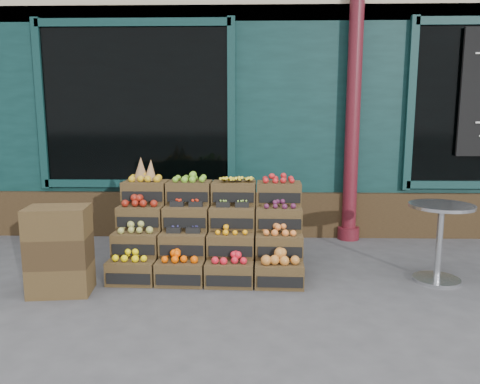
{
  "coord_description": "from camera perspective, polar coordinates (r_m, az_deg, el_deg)",
  "views": [
    {
      "loc": [
        -0.07,
        -4.0,
        1.64
      ],
      "look_at": [
        -0.2,
        0.7,
        0.85
      ],
      "focal_mm": 35.0,
      "sensor_mm": 36.0,
      "label": 1
    }
  ],
  "objects": [
    {
      "name": "shopkeeper",
      "position": [
        7.05,
        -14.49,
        4.87
      ],
      "size": [
        0.82,
        0.55,
        2.21
      ],
      "primitive_type": "imported",
      "rotation": [
        0.0,
        0.0,
        3.11
      ],
      "color": "#164E1A",
      "rests_on": "ground"
    },
    {
      "name": "ground",
      "position": [
        4.32,
        2.46,
        -12.76
      ],
      "size": [
        60.0,
        60.0,
        0.0
      ],
      "primitive_type": "plane",
      "color": "#3F3F41",
      "rests_on": "ground"
    },
    {
      "name": "spare_crates",
      "position": [
        4.6,
        -21.14,
        -6.66
      ],
      "size": [
        0.58,
        0.43,
        0.81
      ],
      "rotation": [
        0.0,
        0.0,
        0.12
      ],
      "color": "#42311A",
      "rests_on": "ground"
    },
    {
      "name": "bistro_table",
      "position": [
        4.98,
        23.17,
        -4.69
      ],
      "size": [
        0.62,
        0.62,
        0.78
      ],
      "rotation": [
        0.0,
        0.0,
        0.14
      ],
      "color": "silver",
      "rests_on": "ground"
    },
    {
      "name": "crate_display",
      "position": [
        4.92,
        -3.77,
        -5.49
      ],
      "size": [
        1.93,
        0.99,
        1.19
      ],
      "rotation": [
        0.0,
        0.0,
        -0.03
      ],
      "color": "#42311A",
      "rests_on": "ground"
    },
    {
      "name": "shop_facade",
      "position": [
        9.14,
        2.07,
        14.26
      ],
      "size": [
        12.0,
        6.24,
        4.8
      ],
      "color": "#0C2A29",
      "rests_on": "ground"
    }
  ]
}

